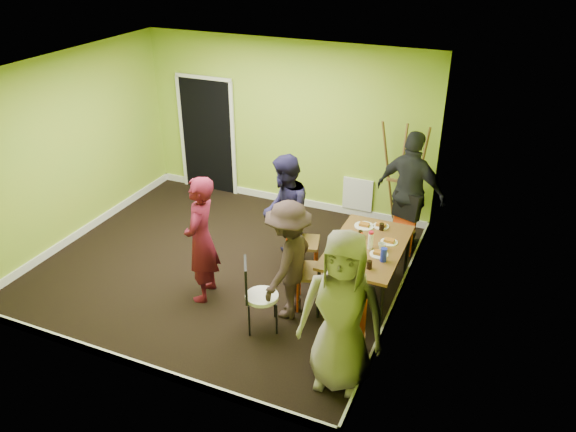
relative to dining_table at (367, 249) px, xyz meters
name	(u,v)px	position (x,y,z in m)	size (l,w,h in m)	color
ground	(224,265)	(-2.05, -0.10, -0.70)	(5.00, 5.00, 0.00)	black
room_walls	(220,202)	(-2.07, -0.06, 0.29)	(5.04, 4.54, 2.82)	#A7C332
dining_table	(367,249)	(0.00, 0.00, 0.00)	(0.90, 1.50, 0.75)	black
chair_left_far	(297,236)	(-1.03, 0.18, -0.12)	(0.52, 0.52, 1.02)	#CE4313
chair_left_near	(307,264)	(-0.63, -0.49, -0.09)	(0.56, 0.55, 1.07)	#CE4313
chair_back_end	(405,212)	(0.21, 1.24, -0.02)	(0.52, 0.56, 0.96)	#CE4313
chair_front_end	(347,324)	(0.17, -1.33, -0.16)	(0.49, 0.49, 0.95)	#CE4313
chair_bentwood	(256,292)	(-1.01, -1.15, -0.19)	(0.49, 0.48, 0.92)	black
easel	(402,179)	(-0.01, 1.87, 0.20)	(0.73, 0.68, 1.82)	brown
plate_near_left	(364,226)	(-0.18, 0.47, 0.06)	(0.26, 0.26, 0.01)	white
plate_near_right	(343,254)	(-0.22, -0.33, 0.06)	(0.25, 0.25, 0.01)	white
plate_far_back	(381,226)	(0.03, 0.56, 0.06)	(0.22, 0.22, 0.01)	white
plate_far_front	(353,264)	(-0.03, -0.50, 0.06)	(0.22, 0.22, 0.01)	white
plate_wall_back	(389,242)	(0.23, 0.19, 0.06)	(0.22, 0.22, 0.01)	white
plate_wall_front	(379,254)	(0.19, -0.15, 0.06)	(0.23, 0.23, 0.01)	white
thermos	(371,241)	(0.05, -0.05, 0.16)	(0.07, 0.07, 0.21)	white
blue_bottle	(384,255)	(0.28, -0.28, 0.14)	(0.08, 0.08, 0.18)	#1822B4
orange_bottle	(362,236)	(-0.12, 0.15, 0.10)	(0.03, 0.03, 0.08)	#CE4313
glass_mid	(360,234)	(-0.15, 0.18, 0.10)	(0.06, 0.06, 0.09)	black
glass_back	(382,227)	(0.06, 0.47, 0.10)	(0.07, 0.07, 0.09)	black
glass_front	(369,265)	(0.17, -0.50, 0.11)	(0.06, 0.06, 0.10)	black
cup_a	(353,251)	(-0.11, -0.26, 0.10)	(0.11, 0.11, 0.09)	white
cup_b	(382,247)	(0.19, -0.02, 0.10)	(0.10, 0.10, 0.09)	white
person_standing	(201,240)	(-1.92, -0.84, 0.15)	(0.62, 0.41, 1.69)	#550E20
person_left_far	(285,214)	(-1.24, 0.25, 0.14)	(0.81, 0.63, 1.67)	#191637
person_left_near	(288,261)	(-0.77, -0.75, 0.08)	(1.00, 0.57, 1.55)	#2E201E
person_back_end	(411,193)	(0.23, 1.41, 0.22)	(1.08, 0.45, 1.84)	black
person_front_end	(342,312)	(0.19, -1.62, 0.21)	(0.89, 0.58, 1.81)	gray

